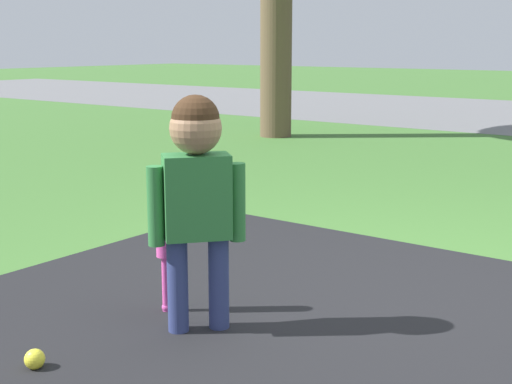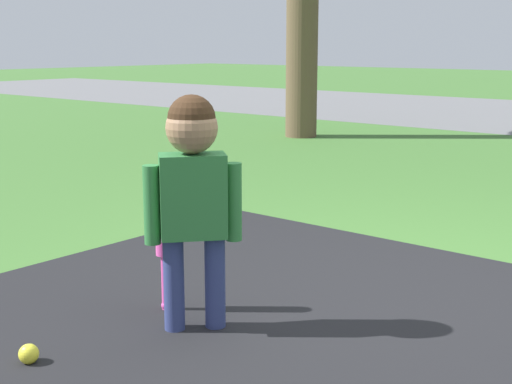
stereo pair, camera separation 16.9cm
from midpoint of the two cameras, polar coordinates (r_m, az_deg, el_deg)
name	(u,v)px [view 2 (the right image)]	position (r m, az deg, el deg)	size (l,w,h in m)	color
ground_plane	(448,322)	(3.26, 16.59, -9.96)	(60.00, 60.00, 0.00)	#3D6B2D
child	(193,180)	(2.89, -3.42, 0.94)	(0.29, 0.32, 0.99)	navy
baseball_bat	(164,225)	(3.16, -5.88, -2.67)	(0.08, 0.08, 0.61)	#E54CA5
sports_ball	(29,354)	(2.85, -16.08, -12.36)	(0.08, 0.08, 0.08)	yellow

